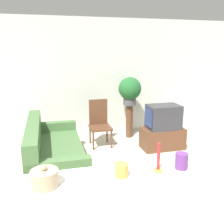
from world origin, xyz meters
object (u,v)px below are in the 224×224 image
object	(u,v)px
television	(163,117)
wooden_chair	(99,122)
potted_plant	(130,90)
decorative_bowl	(45,178)
couch	(53,154)

from	to	relation	value
television	wooden_chair	distance (m)	1.33
potted_plant	decorative_bowl	distance (m)	4.08
wooden_chair	decorative_bowl	bearing A→B (deg)	-108.22
potted_plant	decorative_bowl	size ratio (longest dim) A/B	3.18
television	potted_plant	bearing A→B (deg)	117.42
television	potted_plant	distance (m)	1.04
television	decorative_bowl	xyz separation A→B (m)	(-2.30, -2.79, 0.44)
couch	decorative_bowl	bearing A→B (deg)	-92.12
couch	wooden_chair	world-z (taller)	wooden_chair
wooden_chair	potted_plant	distance (m)	1.02
couch	potted_plant	xyz separation A→B (m)	(1.78, 1.28, 0.83)
couch	decorative_bowl	world-z (taller)	decorative_bowl
potted_plant	decorative_bowl	bearing A→B (deg)	-117.26
potted_plant	couch	bearing A→B (deg)	-144.31
wooden_chair	decorative_bowl	size ratio (longest dim) A/B	4.90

